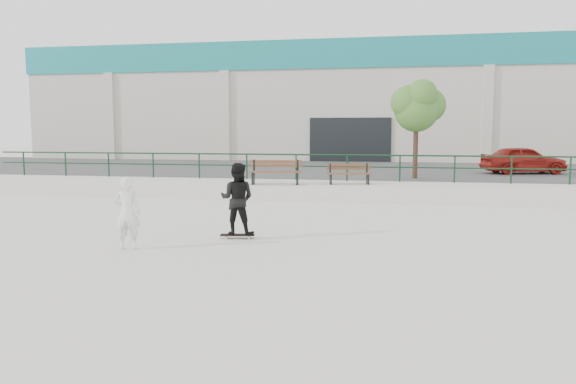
% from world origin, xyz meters
% --- Properties ---
extents(ground, '(120.00, 120.00, 0.00)m').
position_xyz_m(ground, '(0.00, 0.00, 0.00)').
color(ground, beige).
rests_on(ground, ground).
extents(ledge, '(30.00, 3.00, 0.50)m').
position_xyz_m(ledge, '(0.00, 9.50, 0.25)').
color(ledge, beige).
rests_on(ledge, ground).
extents(parking_strip, '(60.00, 14.00, 0.50)m').
position_xyz_m(parking_strip, '(0.00, 18.00, 0.25)').
color(parking_strip, '#393939').
rests_on(parking_strip, ground).
extents(railing, '(28.00, 0.06, 1.03)m').
position_xyz_m(railing, '(-0.00, 10.80, 1.24)').
color(railing, '#12331C').
rests_on(railing, ledge).
extents(commercial_building, '(44.20, 16.33, 8.00)m').
position_xyz_m(commercial_building, '(-0.00, 31.99, 4.58)').
color(commercial_building, '#B2AFA0').
rests_on(commercial_building, ground).
extents(bench_left, '(1.98, 0.80, 0.89)m').
position_xyz_m(bench_left, '(-1.43, 8.96, 0.94)').
color(bench_left, '#4F2C1B').
rests_on(bench_left, ledge).
extents(bench_right, '(1.68, 0.79, 0.75)m').
position_xyz_m(bench_right, '(1.19, 9.54, 0.87)').
color(bench_right, '#4F2C1B').
rests_on(bench_right, ledge).
extents(tree, '(2.22, 1.97, 3.94)m').
position_xyz_m(tree, '(3.64, 12.53, 3.46)').
color(tree, '#492F24').
rests_on(tree, parking_strip).
extents(red_car, '(3.90, 2.31, 1.25)m').
position_xyz_m(red_car, '(8.46, 15.96, 1.12)').
color(red_car, maroon).
rests_on(red_car, parking_strip).
extents(skateboard, '(0.80, 0.36, 0.09)m').
position_xyz_m(skateboard, '(-0.65, 1.35, 0.07)').
color(skateboard, black).
rests_on(skateboard, ground).
extents(standing_skater, '(0.80, 0.62, 1.64)m').
position_xyz_m(standing_skater, '(-0.65, 1.35, 0.91)').
color(standing_skater, black).
rests_on(standing_skater, skateboard).
extents(seated_skater, '(0.61, 0.46, 1.52)m').
position_xyz_m(seated_skater, '(-2.57, -0.19, 0.76)').
color(seated_skater, white).
rests_on(seated_skater, ground).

